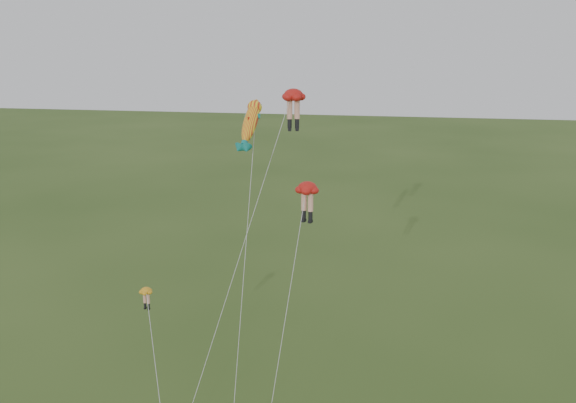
# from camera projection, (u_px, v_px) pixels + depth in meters

# --- Properties ---
(legs_kite_red_high) EXTENTS (6.25, 10.01, 19.70)m
(legs_kite_red_high) POSITION_uv_depth(u_px,v_px,m) (292.00, 102.00, 40.29)
(legs_kite_red_high) COLOR red
(legs_kite_red_high) RESTS_ON ground
(legs_kite_red_mid) EXTENTS (2.53, 7.97, 14.79)m
(legs_kite_red_mid) POSITION_uv_depth(u_px,v_px,m) (307.00, 195.00, 37.09)
(legs_kite_red_mid) COLOR red
(legs_kite_red_mid) RESTS_ON ground
(legs_kite_yellow) EXTENTS (4.67, 8.66, 7.38)m
(legs_kite_yellow) POSITION_uv_depth(u_px,v_px,m) (147.00, 301.00, 40.60)
(legs_kite_yellow) COLOR orange
(legs_kite_yellow) RESTS_ON ground
(fish_kite) EXTENTS (1.21, 7.93, 19.60)m
(fish_kite) POSITION_uv_depth(u_px,v_px,m) (251.00, 123.00, 36.97)
(fish_kite) COLOR yellow
(fish_kite) RESTS_ON ground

